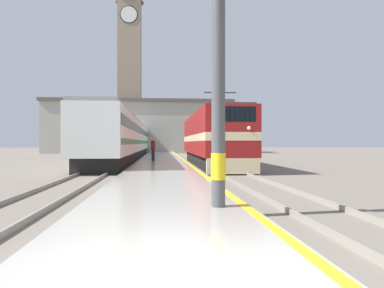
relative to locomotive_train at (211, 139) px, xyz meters
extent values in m
plane|color=#70665B|center=(-3.63, 7.10, -1.98)|extent=(200.00, 200.00, 0.00)
cube|color=#ADA89E|center=(-3.63, 2.10, -1.85)|extent=(3.92, 140.00, 0.26)
cube|color=yellow|center=(-1.82, 2.10, -1.72)|extent=(0.20, 140.00, 0.00)
cube|color=#70665B|center=(0.00, 2.10, -1.97)|extent=(2.83, 140.00, 0.02)
cube|color=gray|center=(-0.72, 2.10, -1.89)|extent=(0.07, 140.00, 0.14)
cube|color=gray|center=(0.72, 2.10, -1.89)|extent=(0.07, 140.00, 0.14)
cube|color=#70665B|center=(-7.19, 2.10, -1.97)|extent=(2.83, 140.00, 0.02)
cube|color=gray|center=(-7.91, 2.10, -1.89)|extent=(0.07, 140.00, 0.14)
cube|color=gray|center=(-6.47, 2.10, -1.89)|extent=(0.07, 140.00, 0.14)
cube|color=black|center=(0.00, 0.04, -1.53)|extent=(2.46, 15.88, 0.90)
cube|color=maroon|center=(0.00, 0.04, 0.32)|extent=(2.90, 17.26, 2.81)
cube|color=beige|center=(0.00, 0.04, 0.04)|extent=(2.92, 17.28, 0.44)
cube|color=beige|center=(0.00, -8.44, -1.49)|extent=(2.76, 0.30, 0.81)
cube|color=black|center=(0.00, -8.53, 1.17)|extent=(2.32, 0.12, 0.80)
sphere|color=white|center=(-0.80, -8.57, 0.46)|extent=(0.20, 0.20, 0.20)
sphere|color=white|center=(0.80, -8.57, 0.46)|extent=(0.20, 0.20, 0.20)
cube|color=#4C4C51|center=(0.00, 0.04, 1.78)|extent=(2.61, 16.40, 0.12)
cylinder|color=#333333|center=(0.00, -4.63, 2.34)|extent=(0.06, 0.63, 1.03)
cylinder|color=#333333|center=(0.00, -3.93, 2.34)|extent=(0.06, 0.63, 1.03)
cube|color=#262626|center=(0.00, -4.28, 2.84)|extent=(2.03, 0.08, 0.06)
cube|color=black|center=(-7.19, 11.63, -1.53)|extent=(2.47, 38.60, 0.90)
cube|color=silver|center=(-7.19, 11.63, 0.36)|extent=(2.90, 40.20, 2.89)
cube|color=black|center=(-7.19, 11.63, 0.94)|extent=(2.92, 39.40, 0.64)
cube|color=#338442|center=(-7.19, 11.63, -0.22)|extent=(2.92, 39.40, 0.36)
cube|color=gray|center=(-7.19, 11.63, 1.91)|extent=(2.67, 40.20, 0.20)
cylinder|color=#4C4C51|center=(-2.42, -19.11, 2.45)|extent=(0.31, 0.31, 8.35)
cylinder|color=yellow|center=(-2.42, -19.11, -0.82)|extent=(0.33, 0.33, 0.60)
cylinder|color=#23232D|center=(-4.32, 2.67, -1.29)|extent=(0.26, 0.26, 0.87)
cylinder|color=maroon|center=(-4.32, 2.67, -0.49)|extent=(0.34, 0.34, 0.72)
sphere|color=tan|center=(-4.32, 2.67, -0.01)|extent=(0.24, 0.24, 0.24)
cube|color=gray|center=(-9.36, 41.70, 11.68)|extent=(4.09, 4.09, 27.33)
cylinder|color=black|center=(-9.36, 39.64, 22.48)|extent=(3.16, 0.06, 3.16)
cylinder|color=white|center=(-9.36, 39.61, 22.48)|extent=(2.86, 0.10, 2.86)
cube|color=#A8A399|center=(-7.25, 34.41, 2.08)|extent=(29.85, 6.41, 8.12)
cube|color=#564C47|center=(-7.25, 34.41, 6.39)|extent=(30.45, 7.01, 0.50)
camera|label=1|loc=(-3.70, -27.39, -0.29)|focal=35.00mm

